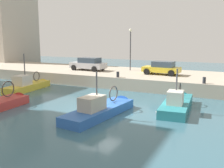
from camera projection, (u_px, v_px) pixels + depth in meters
name	position (u px, v px, depth m)	size (l,w,h in m)	color
water_surface	(100.00, 110.00, 18.34)	(80.00, 80.00, 0.00)	#386070
quay_wall	(150.00, 79.00, 28.44)	(9.00, 56.00, 1.20)	#ADA08C
fishing_boat_yellow	(30.00, 88.00, 25.68)	(6.21, 2.08, 4.27)	gold
fishing_boat_blue	(103.00, 113.00, 17.33)	(7.12, 2.51, 3.73)	#2D60B7
fishing_boat_teal	(177.00, 107.00, 18.81)	(6.59, 2.20, 3.75)	teal
parked_car_yellow	(162.00, 68.00, 27.24)	(2.07, 3.91, 1.39)	gold
parked_car_silver	(89.00, 64.00, 30.79)	(2.21, 4.35, 1.50)	#B7B7BC
mooring_bollard_mid	(204.00, 80.00, 22.04)	(0.28, 0.28, 0.55)	#2D2D33
mooring_bollard_north	(118.00, 74.00, 25.46)	(0.28, 0.28, 0.55)	#2D2D33
quay_streetlamp	(130.00, 42.00, 30.35)	(0.36, 0.36, 4.83)	#38383D
waterfront_building_west_mid	(2.00, 19.00, 44.00)	(8.46, 8.92, 16.03)	#B2A899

